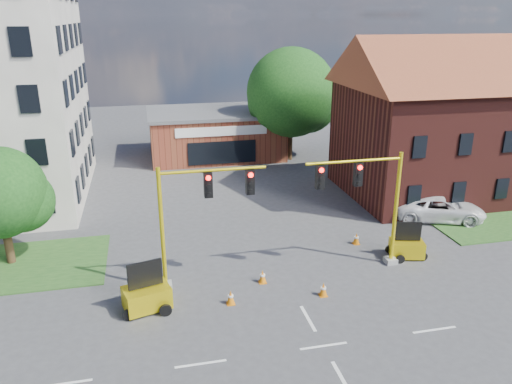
% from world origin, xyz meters
% --- Properties ---
extents(ground, '(120.00, 120.00, 0.00)m').
position_xyz_m(ground, '(0.00, 0.00, 0.00)').
color(ground, '#3D3D40').
rests_on(ground, ground).
extents(brick_shop, '(12.40, 8.40, 4.30)m').
position_xyz_m(brick_shop, '(0.00, 29.98, 2.16)').
color(brick_shop, maroon).
rests_on(brick_shop, ground).
extents(townhouse_row, '(21.00, 11.00, 11.50)m').
position_xyz_m(townhouse_row, '(18.00, 16.00, 5.93)').
color(townhouse_row, '#491A16').
rests_on(townhouse_row, ground).
extents(tree_large, '(8.35, 7.96, 10.13)m').
position_xyz_m(tree_large, '(6.91, 27.08, 5.89)').
color(tree_large, '#3D2916').
rests_on(tree_large, ground).
extents(tree_nw_front, '(5.01, 4.77, 6.45)m').
position_xyz_m(tree_nw_front, '(-13.76, 10.58, 3.89)').
color(tree_nw_front, '#3D2916').
rests_on(tree_nw_front, ground).
extents(signal_mast_west, '(5.30, 0.60, 6.20)m').
position_xyz_m(signal_mast_west, '(-4.36, 6.00, 3.92)').
color(signal_mast_west, gray).
rests_on(signal_mast_west, ground).
extents(signal_mast_east, '(5.30, 0.60, 6.20)m').
position_xyz_m(signal_mast_east, '(4.36, 6.00, 3.92)').
color(signal_mast_east, gray).
rests_on(signal_mast_east, ground).
extents(trailer_west, '(2.30, 1.83, 2.30)m').
position_xyz_m(trailer_west, '(-6.91, 4.33, 0.72)').
color(trailer_west, yellow).
rests_on(trailer_west, ground).
extents(trailer_east, '(1.99, 1.56, 2.00)m').
position_xyz_m(trailer_east, '(7.18, 6.49, 0.63)').
color(trailer_east, yellow).
rests_on(trailer_east, ground).
extents(cone_a, '(0.40, 0.40, 0.70)m').
position_xyz_m(cone_a, '(-3.14, 3.92, 0.34)').
color(cone_a, orange).
rests_on(cone_a, ground).
extents(cone_b, '(0.40, 0.40, 0.70)m').
position_xyz_m(cone_b, '(-1.24, 5.50, 0.34)').
color(cone_b, orange).
rests_on(cone_b, ground).
extents(cone_c, '(0.40, 0.40, 0.70)m').
position_xyz_m(cone_c, '(1.30, 3.65, 0.34)').
color(cone_c, orange).
rests_on(cone_c, ground).
extents(cone_d, '(0.40, 0.40, 0.70)m').
position_xyz_m(cone_d, '(5.16, 8.65, 0.34)').
color(cone_d, orange).
rests_on(cone_d, ground).
extents(pickup_white, '(6.36, 4.44, 1.61)m').
position_xyz_m(pickup_white, '(11.89, 10.95, 0.81)').
color(pickup_white, white).
rests_on(pickup_white, ground).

